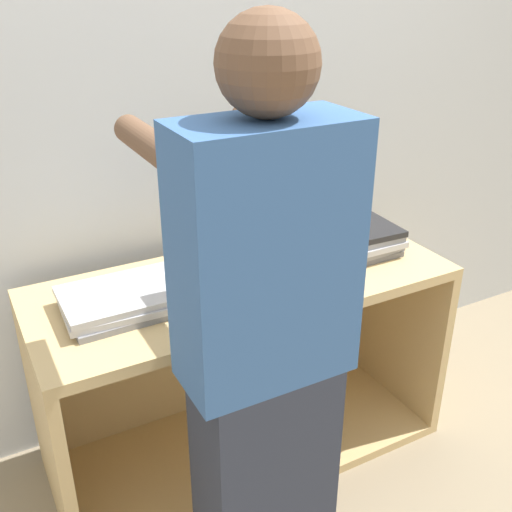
% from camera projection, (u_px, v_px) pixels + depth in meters
% --- Properties ---
extents(ground_plane, '(12.00, 12.00, 0.00)m').
position_uv_depth(ground_plane, '(284.00, 498.00, 2.05)').
color(ground_plane, gray).
extents(wall_back, '(8.00, 0.05, 2.40)m').
position_uv_depth(wall_back, '(190.00, 109.00, 2.07)').
color(wall_back, silver).
rests_on(wall_back, ground_plane).
extents(cart, '(1.39, 0.58, 0.72)m').
position_uv_depth(cart, '(235.00, 358.00, 2.18)').
color(cart, tan).
rests_on(cart, ground_plane).
extents(laptop_open, '(0.36, 0.29, 0.27)m').
position_uv_depth(laptop_open, '(237.00, 258.00, 1.98)').
color(laptop_open, '#B7B7BC').
rests_on(laptop_open, cart).
extents(laptop_stack_left, '(0.38, 0.27, 0.06)m').
position_uv_depth(laptop_stack_left, '(126.00, 300.00, 1.78)').
color(laptop_stack_left, gray).
rests_on(laptop_stack_left, cart).
extents(laptop_stack_right, '(0.38, 0.27, 0.10)m').
position_uv_depth(laptop_stack_right, '(343.00, 241.00, 2.12)').
color(laptop_stack_right, slate).
rests_on(laptop_stack_right, cart).
extents(person, '(0.40, 0.52, 1.58)m').
position_uv_depth(person, '(264.00, 360.00, 1.44)').
color(person, '#2D3342').
rests_on(person, ground_plane).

